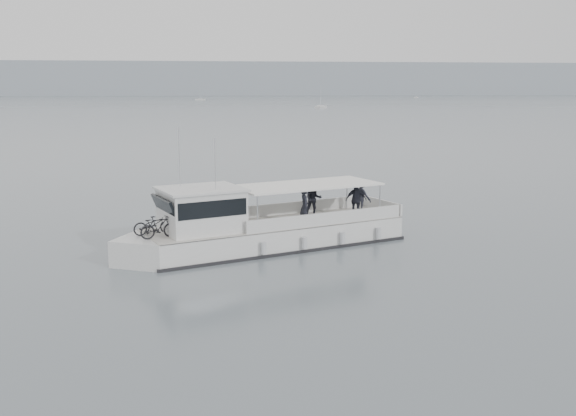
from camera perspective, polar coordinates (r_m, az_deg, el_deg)
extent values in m
plane|color=#566265|center=(26.57, 5.09, -3.40)|extent=(1400.00, 1400.00, 0.00)
cube|color=#939EA8|center=(585.28, -6.50, 11.30)|extent=(1400.00, 90.00, 28.00)
cube|color=silver|center=(26.32, -1.08, -2.59)|extent=(11.02, 6.58, 1.16)
cube|color=silver|center=(24.40, -12.35, -3.90)|extent=(2.70, 2.70, 1.16)
cube|color=beige|center=(26.19, -1.09, -1.35)|extent=(11.02, 6.58, 0.05)
cube|color=black|center=(26.40, -1.08, -3.34)|extent=(11.22, 6.75, 0.16)
cube|color=silver|center=(28.07, 0.54, 0.02)|extent=(6.68, 2.70, 0.54)
cube|color=silver|center=(25.74, 3.50, -0.97)|extent=(6.68, 2.70, 0.54)
cube|color=silver|center=(28.92, 8.31, 0.22)|extent=(1.13, 2.69, 0.54)
cube|color=silver|center=(24.75, -7.72, -0.26)|extent=(3.54, 3.29, 1.61)
cube|color=black|center=(24.29, -10.78, -0.24)|extent=(1.28, 2.26, 1.03)
cube|color=black|center=(24.71, -7.73, 0.35)|extent=(3.39, 3.26, 0.62)
cube|color=silver|center=(24.61, -7.77, 1.68)|extent=(3.77, 3.52, 0.09)
cube|color=white|center=(26.60, 1.64, 2.06)|extent=(6.63, 4.72, 0.07)
cylinder|color=silver|center=(24.32, -2.73, -0.52)|extent=(0.07, 0.07, 1.47)
cylinder|color=silver|center=(26.56, -5.07, 0.40)|extent=(0.07, 0.07, 1.47)
cylinder|color=silver|center=(27.24, 8.16, 0.59)|extent=(0.07, 0.07, 1.47)
cylinder|color=silver|center=(29.26, 5.26, 1.34)|extent=(0.07, 0.07, 1.47)
cylinder|color=silver|center=(25.03, -9.64, 4.46)|extent=(0.03, 0.03, 2.32)
cylinder|color=silver|center=(24.03, -6.50, 3.86)|extent=(0.03, 0.03, 1.96)
cylinder|color=silver|center=(24.36, -2.19, -3.57)|extent=(0.28, 0.28, 0.45)
cylinder|color=silver|center=(25.17, 1.47, -3.10)|extent=(0.28, 0.28, 0.45)
cylinder|color=silver|center=(26.09, 4.88, -2.65)|extent=(0.28, 0.28, 0.45)
cylinder|color=silver|center=(27.08, 8.04, -2.22)|extent=(0.28, 0.28, 0.45)
imported|color=black|center=(24.61, -11.88, -1.41)|extent=(1.62, 1.06, 0.80)
imported|color=black|center=(23.94, -11.39, -1.67)|extent=(1.46, 0.89, 0.85)
imported|color=#23242E|center=(25.77, 1.49, 0.15)|extent=(0.36, 0.55, 1.50)
imported|color=#23242E|center=(27.61, 2.27, 0.85)|extent=(0.76, 0.60, 1.50)
imported|color=#23242E|center=(27.40, 6.08, 0.72)|extent=(0.92, 0.47, 1.50)
imported|color=#23242E|center=(28.63, 6.54, 1.14)|extent=(1.05, 1.10, 1.50)
cube|color=silver|center=(427.48, 11.33, 9.60)|extent=(4.20, 5.73, 0.75)
cube|color=silver|center=(427.48, 11.33, 9.65)|extent=(2.29, 2.45, 0.45)
cube|color=silver|center=(348.70, -7.80, 9.53)|extent=(5.56, 2.93, 0.75)
cube|color=silver|center=(348.69, -7.80, 9.58)|extent=(2.16, 1.89, 0.45)
cylinder|color=silver|center=(348.65, -7.82, 10.05)|extent=(0.08, 0.08, 5.84)
cube|color=silver|center=(211.72, 2.92, 8.96)|extent=(4.69, 5.93, 0.75)
cube|color=silver|center=(211.71, 2.92, 9.04)|extent=(2.47, 2.60, 0.45)
cylinder|color=silver|center=(211.65, 2.93, 9.91)|extent=(0.08, 0.08, 6.42)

